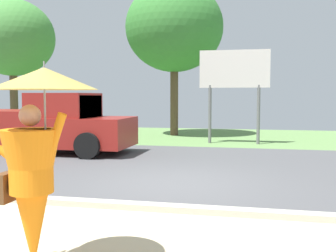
{
  "coord_description": "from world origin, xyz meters",
  "views": [
    {
      "loc": [
        1.72,
        -8.0,
        1.78
      ],
      "look_at": [
        -0.26,
        1.0,
        1.1
      ],
      "focal_mm": 43.07,
      "sensor_mm": 36.0,
      "label": 1
    }
  ],
  "objects_px": {
    "pickup_truck": "(51,125)",
    "monk_pedestrian": "(35,161)",
    "roadside_billboard": "(234,76)",
    "tree_center_back": "(174,28)",
    "tree_left_far": "(12,38)"
  },
  "relations": [
    {
      "from": "monk_pedestrian",
      "to": "roadside_billboard",
      "type": "height_order",
      "value": "roadside_billboard"
    },
    {
      "from": "monk_pedestrian",
      "to": "tree_center_back",
      "type": "relative_size",
      "value": 0.31
    },
    {
      "from": "monk_pedestrian",
      "to": "roadside_billboard",
      "type": "distance_m",
      "value": 11.79
    },
    {
      "from": "tree_center_back",
      "to": "roadside_billboard",
      "type": "bearing_deg",
      "value": -43.7
    },
    {
      "from": "monk_pedestrian",
      "to": "roadside_billboard",
      "type": "bearing_deg",
      "value": 73.64
    },
    {
      "from": "pickup_truck",
      "to": "tree_left_far",
      "type": "bearing_deg",
      "value": 130.31
    },
    {
      "from": "pickup_truck",
      "to": "tree_center_back",
      "type": "bearing_deg",
      "value": 65.24
    },
    {
      "from": "pickup_truck",
      "to": "roadside_billboard",
      "type": "distance_m",
      "value": 6.84
    },
    {
      "from": "monk_pedestrian",
      "to": "pickup_truck",
      "type": "xyz_separation_m",
      "value": [
        -4.15,
        7.96,
        -0.26
      ]
    },
    {
      "from": "monk_pedestrian",
      "to": "tree_left_far",
      "type": "bearing_deg",
      "value": 114.3
    },
    {
      "from": "pickup_truck",
      "to": "monk_pedestrian",
      "type": "bearing_deg",
      "value": -64.39
    },
    {
      "from": "roadside_billboard",
      "to": "tree_center_back",
      "type": "distance_m",
      "value": 4.55
    },
    {
      "from": "pickup_truck",
      "to": "tree_left_far",
      "type": "relative_size",
      "value": 0.84
    },
    {
      "from": "monk_pedestrian",
      "to": "pickup_truck",
      "type": "relative_size",
      "value": 0.41
    },
    {
      "from": "monk_pedestrian",
      "to": "tree_center_back",
      "type": "bearing_deg",
      "value": 86.22
    }
  ]
}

